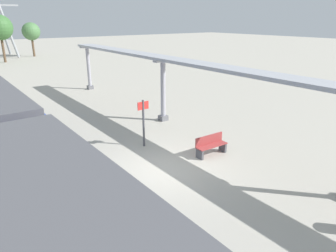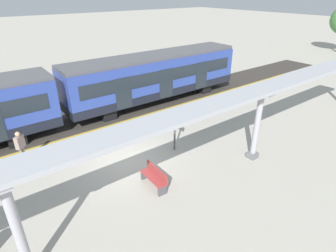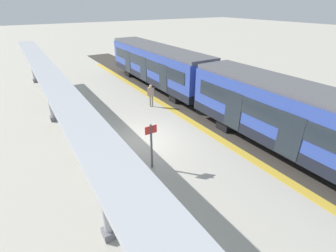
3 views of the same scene
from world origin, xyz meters
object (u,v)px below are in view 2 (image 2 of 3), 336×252
Objects in this scene: train_far_carriage at (155,77)px; canopy_pillar_second at (17,229)px; platform_info_sign at (175,127)px; bench_near_end at (155,177)px; passenger_waiting_near_edge at (20,144)px; canopy_pillar_third at (257,126)px.

canopy_pillar_second is (9.24, -10.97, -0.06)m from train_far_carriage.
platform_info_sign is at bearing 110.88° from canopy_pillar_second.
train_far_carriage is 10.02m from bench_near_end.
bench_near_end is 0.69× the size of platform_info_sign.
train_far_carriage is 14.35m from canopy_pillar_second.
canopy_pillar_third is at bearing 54.74° from passenger_waiting_near_edge.
passenger_waiting_near_edge is at bearing -142.92° from bench_near_end.
canopy_pillar_third reaches higher than platform_info_sign.
canopy_pillar_second is at bearing -10.91° from passenger_waiting_near_edge.
canopy_pillar_second is 2.31× the size of bench_near_end.
train_far_carriage is 9.27m from canopy_pillar_third.
platform_info_sign is at bearing 125.88° from bench_near_end.
platform_info_sign reaches higher than bench_near_end.
platform_info_sign is (-2.96, 7.76, -0.44)m from canopy_pillar_second.
bench_near_end is at bearing -54.12° from platform_info_sign.
platform_info_sign is 1.34× the size of passenger_waiting_near_edge.
canopy_pillar_third reaches higher than train_far_carriage.
train_far_carriage is 8.08× the size of passenger_waiting_near_edge.
canopy_pillar_second reaches higher than platform_info_sign.
canopy_pillar_third is (0.00, 10.34, 0.00)m from canopy_pillar_second.
canopy_pillar_third is at bearing 41.10° from platform_info_sign.
canopy_pillar_second is 8.31m from platform_info_sign.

